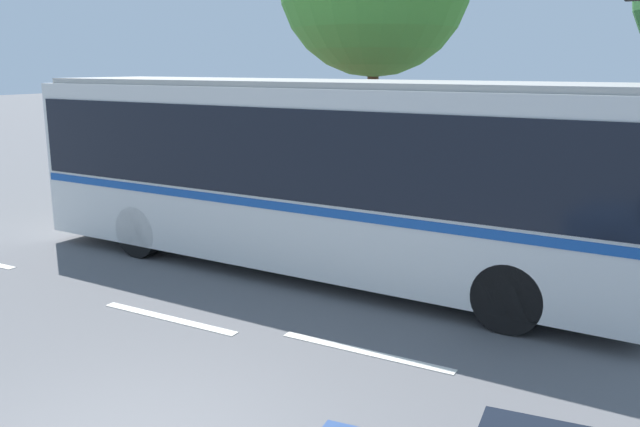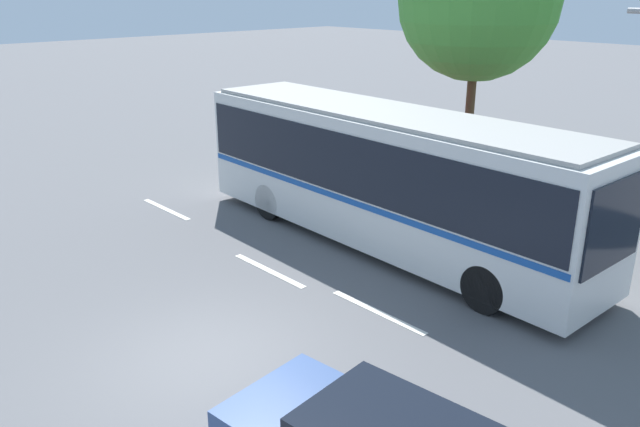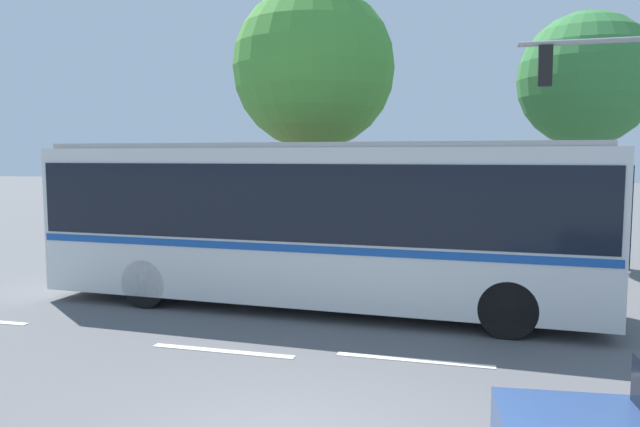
% 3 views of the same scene
% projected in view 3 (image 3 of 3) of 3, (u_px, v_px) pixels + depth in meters
% --- Properties ---
extents(city_bus, '(11.37, 2.95, 3.35)m').
position_uv_depth(city_bus, '(315.00, 215.00, 12.28)').
color(city_bus, silver).
rests_on(city_bus, ground).
extents(flowering_hedge, '(6.67, 1.58, 1.63)m').
position_uv_depth(flowering_hedge, '(339.00, 239.00, 16.74)').
color(flowering_hedge, '#286028').
rests_on(flowering_hedge, ground).
extents(street_tree_left, '(4.88, 4.88, 8.17)m').
position_uv_depth(street_tree_left, '(314.00, 68.00, 18.11)').
color(street_tree_left, brown).
rests_on(street_tree_left, ground).
extents(street_tree_centre, '(3.79, 3.79, 7.14)m').
position_uv_depth(street_tree_centre, '(586.00, 81.00, 17.05)').
color(street_tree_centre, brown).
rests_on(street_tree_centre, ground).
extents(lane_stripe_mid, '(2.40, 0.16, 0.01)m').
position_uv_depth(lane_stripe_mid, '(222.00, 351.00, 9.57)').
color(lane_stripe_mid, silver).
rests_on(lane_stripe_mid, ground).
extents(lane_stripe_far, '(2.40, 0.16, 0.01)m').
position_uv_depth(lane_stripe_far, '(414.00, 360.00, 9.14)').
color(lane_stripe_far, silver).
rests_on(lane_stripe_far, ground).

